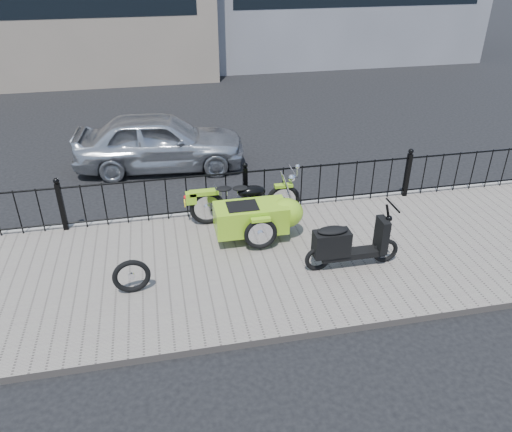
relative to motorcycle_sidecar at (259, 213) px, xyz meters
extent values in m
plane|color=black|center=(-0.07, -0.34, -0.59)|extent=(120.00, 120.00, 0.00)
cube|color=slate|center=(-0.07, -0.84, -0.53)|extent=(30.00, 3.80, 0.12)
cube|color=gray|center=(-0.07, 1.10, -0.53)|extent=(30.00, 0.10, 0.12)
cylinder|color=black|center=(-0.07, 0.96, 0.40)|extent=(14.00, 0.04, 0.04)
cylinder|color=black|center=(-0.07, 0.96, -0.35)|extent=(14.00, 0.04, 0.04)
cube|color=black|center=(-3.57, 0.96, 0.01)|extent=(0.09, 0.09, 0.96)
sphere|color=black|center=(-3.57, 0.96, 0.55)|extent=(0.11, 0.11, 0.11)
cube|color=black|center=(-0.07, 0.96, 0.01)|extent=(0.09, 0.09, 0.96)
sphere|color=black|center=(-0.07, 0.96, 0.55)|extent=(0.11, 0.11, 0.11)
cube|color=black|center=(3.43, 0.96, 0.01)|extent=(0.09, 0.09, 0.96)
sphere|color=black|center=(3.43, 0.96, 0.55)|extent=(0.11, 0.11, 0.11)
cube|color=black|center=(-6.07, 11.68, 2.41)|extent=(12.50, 0.06, 1.00)
torus|color=black|center=(0.62, 0.61, -0.13)|extent=(0.69, 0.09, 0.69)
torus|color=black|center=(-0.88, 0.61, -0.13)|extent=(0.69, 0.09, 0.69)
torus|color=black|center=(-0.08, -0.53, -0.13)|extent=(0.60, 0.08, 0.60)
cube|color=gray|center=(-0.13, 0.61, -0.11)|extent=(0.34, 0.22, 0.24)
cylinder|color=black|center=(-0.13, 0.61, -0.18)|extent=(1.40, 0.04, 0.04)
ellipsoid|color=black|center=(-0.01, 0.61, 0.13)|extent=(0.54, 0.29, 0.26)
cylinder|color=silver|center=(0.80, 0.61, 0.49)|extent=(0.03, 0.56, 0.03)
cylinder|color=silver|center=(0.68, 0.61, 0.18)|extent=(0.25, 0.04, 0.59)
sphere|color=silver|center=(0.78, 0.61, 0.35)|extent=(0.15, 0.15, 0.15)
cube|color=#8ECA20|center=(0.62, 0.61, 0.20)|extent=(0.36, 0.12, 0.06)
cube|color=#8ECA20|center=(-0.93, 0.61, 0.21)|extent=(0.55, 0.16, 0.08)
ellipsoid|color=black|center=(-0.23, 0.61, 0.23)|extent=(0.31, 0.22, 0.08)
ellipsoid|color=black|center=(-0.55, 0.61, 0.25)|extent=(0.31, 0.22, 0.08)
sphere|color=red|center=(-1.28, 0.61, 0.15)|extent=(0.07, 0.07, 0.07)
cube|color=yellow|center=(-1.30, 0.71, -0.03)|extent=(0.02, 0.14, 0.10)
cube|color=#8ECA20|center=(-0.18, -0.14, 0.00)|extent=(1.30, 0.62, 0.50)
ellipsoid|color=#8ECA20|center=(0.47, -0.14, 0.02)|extent=(0.65, 0.60, 0.54)
cube|color=black|center=(-0.33, -0.14, 0.23)|extent=(0.55, 0.43, 0.06)
cube|color=#8ECA20|center=(-0.08, -0.53, 0.16)|extent=(0.34, 0.11, 0.06)
torus|color=black|center=(1.94, -1.30, -0.25)|extent=(0.45, 0.08, 0.45)
torus|color=black|center=(0.73, -1.30, -0.25)|extent=(0.45, 0.08, 0.45)
cube|color=black|center=(1.33, -1.30, -0.23)|extent=(1.10, 0.24, 0.11)
cube|color=black|center=(0.95, -1.30, 0.02)|extent=(0.60, 0.29, 0.44)
ellipsoid|color=black|center=(0.95, -1.30, 0.27)|extent=(0.51, 0.26, 0.10)
cube|color=black|center=(1.83, -1.30, 0.07)|extent=(0.13, 0.33, 0.60)
cylinder|color=black|center=(1.90, -1.30, 0.40)|extent=(0.17, 0.04, 0.49)
cylinder|color=black|center=(1.95, -1.30, 0.62)|extent=(0.03, 0.48, 0.03)
torus|color=black|center=(-2.29, -1.28, -0.18)|extent=(0.60, 0.14, 0.59)
imported|color=#BABDC2|center=(-1.64, 3.81, 0.10)|extent=(4.18, 1.98, 1.38)
camera|label=1|loc=(-1.68, -7.82, 4.44)|focal=35.00mm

